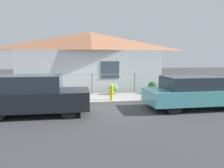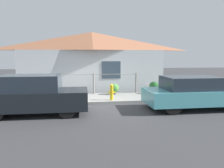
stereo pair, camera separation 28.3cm
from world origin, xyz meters
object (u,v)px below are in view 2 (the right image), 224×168
(car_left, at_px, (34,95))
(fire_hydrant, at_px, (112,92))
(potted_plant_corner, at_px, (154,87))
(car_right, at_px, (193,93))
(potted_plant_by_fence, at_px, (41,91))
(potted_plant_near_hydrant, at_px, (114,88))

(car_left, height_order, fire_hydrant, car_left)
(potted_plant_corner, bearing_deg, fire_hydrant, -149.75)
(car_right, bearing_deg, potted_plant_by_fence, 154.12)
(fire_hydrant, bearing_deg, car_right, -27.66)
(fire_hydrant, xyz_separation_m, potted_plant_near_hydrant, (0.37, 1.52, -0.07))
(potted_plant_near_hydrant, xyz_separation_m, potted_plant_by_fence, (-3.87, 0.06, -0.05))
(fire_hydrant, xyz_separation_m, potted_plant_corner, (2.60, 1.52, -0.04))
(potted_plant_by_fence, bearing_deg, fire_hydrant, -24.31)
(car_right, distance_m, potted_plant_corner, 3.25)
(car_right, xyz_separation_m, fire_hydrant, (-3.20, 1.68, -0.16))
(car_right, distance_m, potted_plant_near_hydrant, 4.27)
(potted_plant_near_hydrant, height_order, potted_plant_by_fence, potted_plant_near_hydrant)
(car_left, relative_size, potted_plant_by_fence, 7.86)
(potted_plant_near_hydrant, bearing_deg, car_left, -137.91)
(car_left, relative_size, potted_plant_near_hydrant, 6.61)
(fire_hydrant, height_order, potted_plant_near_hydrant, fire_hydrant)
(fire_hydrant, relative_size, potted_plant_near_hydrant, 1.30)
(car_right, bearing_deg, potted_plant_corner, 100.71)
(car_right, height_order, potted_plant_near_hydrant, car_right)
(car_right, relative_size, potted_plant_near_hydrant, 6.90)
(car_left, xyz_separation_m, potted_plant_corner, (5.76, 3.19, -0.24))
(car_right, relative_size, potted_plant_by_fence, 8.20)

